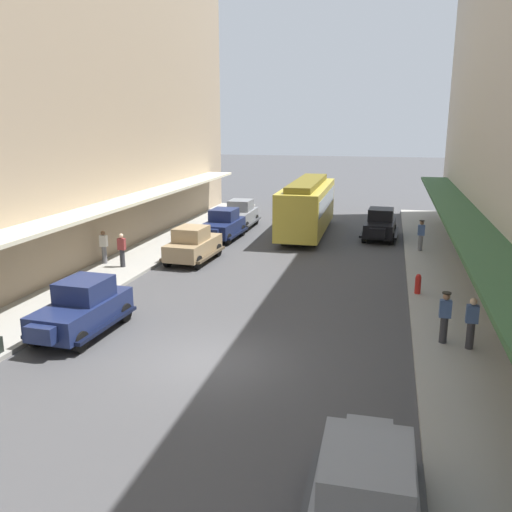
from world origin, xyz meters
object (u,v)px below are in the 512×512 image
at_px(parked_car_4, 193,244).
at_px(parked_car_5, 240,214).
at_px(parked_car_2, 82,307).
at_px(parked_car_1, 380,224).
at_px(fire_hydrant, 418,284).
at_px(streetcar, 307,205).
at_px(pedestrian_1, 421,235).
at_px(pedestrian_3, 445,317).
at_px(parked_car_0, 365,495).
at_px(pedestrian_2, 104,247).
at_px(pedestrian_4, 122,250).
at_px(pedestrian_0, 471,323).
at_px(parked_car_3, 223,224).

relative_size(parked_car_4, parked_car_5, 1.01).
bearing_deg(parked_car_4, parked_car_2, -91.46).
xyz_separation_m(parked_car_1, fire_hydrant, (1.77, -11.15, -0.38)).
distance_m(streetcar, fire_hydrant, 13.07).
bearing_deg(parked_car_5, parked_car_1, -9.16).
xyz_separation_m(parked_car_1, pedestrian_1, (2.23, -3.26, 0.07)).
bearing_deg(pedestrian_3, parked_car_0, -102.73).
bearing_deg(parked_car_1, pedestrian_1, -55.60).
relative_size(parked_car_4, pedestrian_2, 2.63).
height_order(parked_car_0, pedestrian_4, parked_car_0).
xyz_separation_m(parked_car_1, parked_car_2, (-9.39, -17.90, 0.00)).
xyz_separation_m(pedestrian_0, pedestrian_4, (-15.01, 6.25, 0.00)).
bearing_deg(parked_car_3, parked_car_1, 14.74).
relative_size(parked_car_5, streetcar, 0.44).
bearing_deg(parked_car_1, pedestrian_2, -143.08).
xyz_separation_m(parked_car_2, streetcar, (4.85, 18.11, 0.96)).
bearing_deg(parked_car_5, parked_car_2, -90.29).
distance_m(fire_hydrant, pedestrian_3, 5.10).
height_order(parked_car_2, streetcar, streetcar).
bearing_deg(streetcar, pedestrian_4, -125.16).
bearing_deg(pedestrian_1, pedestrian_3, -89.52).
bearing_deg(parked_car_1, parked_car_2, -117.68).
bearing_deg(fire_hydrant, parked_car_0, -95.96).
relative_size(parked_car_5, pedestrian_3, 2.55).
bearing_deg(pedestrian_2, parked_car_2, -65.32).
xyz_separation_m(parked_car_0, fire_hydrant, (1.46, 14.04, -0.38)).
bearing_deg(parked_car_2, pedestrian_2, 114.68).
height_order(pedestrian_2, pedestrian_3, pedestrian_3).
bearing_deg(pedestrian_4, parked_car_5, 77.44).
distance_m(parked_car_3, pedestrian_1, 11.52).
bearing_deg(parked_car_3, pedestrian_0, -48.69).
bearing_deg(fire_hydrant, parked_car_1, 99.05).
distance_m(parked_car_1, pedestrian_2, 16.38).
xyz_separation_m(parked_car_2, parked_car_3, (0.13, 15.47, 0.00)).
bearing_deg(fire_hydrant, parked_car_3, 141.71).
bearing_deg(streetcar, pedestrian_0, -65.43).
distance_m(parked_car_3, pedestrian_3, 18.00).
height_order(parked_car_1, pedestrian_4, parked_car_1).
relative_size(parked_car_3, pedestrian_1, 2.58).
bearing_deg(parked_car_0, parked_car_2, 143.12).
relative_size(parked_car_0, parked_car_3, 0.99).
distance_m(parked_car_2, fire_hydrant, 13.06).
height_order(pedestrian_1, pedestrian_4, pedestrian_1).
distance_m(parked_car_5, pedestrian_1, 12.47).
bearing_deg(parked_car_1, fire_hydrant, -80.95).
xyz_separation_m(parked_car_5, fire_hydrant, (11.07, -12.65, -0.38)).
bearing_deg(pedestrian_4, parked_car_2, -71.78).
relative_size(parked_car_3, pedestrian_4, 2.62).
bearing_deg(pedestrian_2, parked_car_0, -48.85).
bearing_deg(parked_car_2, pedestrian_3, 8.27).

